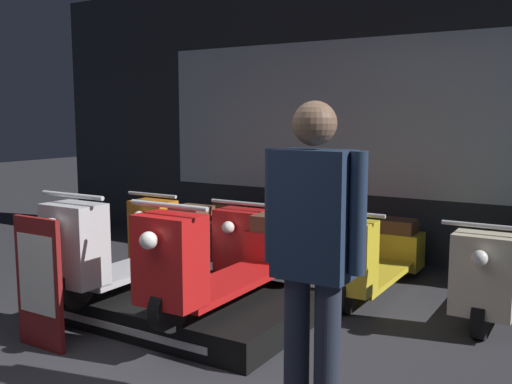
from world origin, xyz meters
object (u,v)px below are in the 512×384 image
Objects in this scene: scooter_backrow_0 at (194,232)px; scooter_display_left at (139,245)px; scooter_backrow_2 at (375,256)px; scooter_backrow_1 at (276,243)px; scooter_backrow_3 at (497,272)px; person_right_browsing at (313,246)px; scooter_display_right at (228,259)px; price_sign_board at (39,283)px.

scooter_display_left is at bearing -69.05° from scooter_backrow_0.
scooter_display_left is at bearing -135.59° from scooter_backrow_2.
scooter_backrow_1 and scooter_backrow_2 have the same top height.
scooter_backrow_0 is 1.00× the size of scooter_backrow_3.
person_right_browsing is (-0.51, -2.36, 0.62)m from scooter_backrow_3.
scooter_display_right is at bearing -138.35° from scooter_backrow_3.
scooter_backrow_2 is 1.00× the size of scooter_backrow_3.
scooter_backrow_2 is at bearing 180.00° from scooter_backrow_3.
scooter_display_right is at bearing -112.90° from scooter_backrow_2.
scooter_backrow_1 is (0.46, 1.45, -0.21)m from scooter_display_left.
scooter_backrow_0 is 2.46m from price_sign_board.
person_right_browsing is (1.98, -0.92, 0.41)m from scooter_display_left.
person_right_browsing is at bearing -42.98° from scooter_backrow_0.
scooter_display_left and scooter_display_right have the same top height.
scooter_backrow_2 is 1.09× the size of person_right_browsing.
scooter_backrow_3 is at bearing 30.13° from scooter_display_left.
scooter_backrow_3 is (1.02, 0.00, 0.00)m from scooter_backrow_2.
scooter_display_right is 1.00× the size of scooter_backrow_3.
price_sign_board reaches higher than scooter_backrow_1.
person_right_browsing reaches higher than scooter_backrow_1.
scooter_display_right is (0.87, 0.00, 0.00)m from scooter_display_left.
scooter_backrow_1 is at bearing 0.00° from scooter_backrow_0.
scooter_display_left is 1.09× the size of person_right_browsing.
person_right_browsing reaches higher than price_sign_board.
scooter_display_right is at bearing 46.85° from price_sign_board.
scooter_backrow_2 is 1.02m from scooter_backrow_3.
scooter_display_right is 1.00× the size of scooter_backrow_1.
price_sign_board is (0.53, -2.40, 0.13)m from scooter_backrow_0.
person_right_browsing reaches higher than scooter_display_right.
scooter_backrow_2 is (1.02, 0.00, 0.00)m from scooter_backrow_1.
scooter_backrow_3 is (2.03, 0.00, 0.00)m from scooter_backrow_1.
scooter_display_right is 1.58m from scooter_backrow_2.
scooter_backrow_2 is (2.03, 0.00, 0.00)m from scooter_backrow_0.
scooter_display_right is 1.00× the size of scooter_backrow_2.
scooter_backrow_3 is at bearing 0.00° from scooter_backrow_2.
scooter_display_right is 1.98× the size of price_sign_board.
scooter_backrow_0 is 1.00× the size of scooter_backrow_2.
scooter_backrow_3 is at bearing 41.65° from scooter_display_right.
scooter_display_left reaches higher than scooter_backrow_3.
person_right_browsing is at bearing -77.95° from scooter_backrow_2.
scooter_backrow_1 is 1.98× the size of price_sign_board.
scooter_display_left is 0.87m from scooter_display_right.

